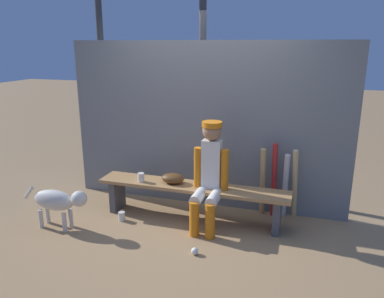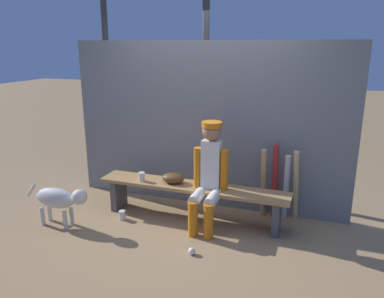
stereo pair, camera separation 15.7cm
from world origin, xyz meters
name	(u,v)px [view 1 (the left image)]	position (x,y,z in m)	size (l,w,h in m)	color
ground_plane	(192,219)	(0.00, 0.00, 0.00)	(30.00, 30.00, 0.00)	#9E7A51
chainlink_fence	(204,126)	(0.00, 0.50, 1.06)	(3.63, 0.03, 2.12)	slate
dugout_bench	(192,193)	(0.00, 0.00, 0.34)	(2.32, 0.36, 0.44)	#AD7F4C
player_seated	(209,173)	(0.24, -0.10, 0.66)	(0.41, 0.55, 1.23)	silver
baseball_glove	(173,178)	(-0.24, 0.00, 0.50)	(0.28, 0.20, 0.12)	#593819
bat_wood_tan	(262,182)	(0.79, 0.36, 0.44)	(0.06, 0.06, 0.88)	tan
bat_aluminum_red	(274,180)	(0.93, 0.39, 0.47)	(0.06, 0.06, 0.94)	#B22323
bat_aluminum_silver	(285,186)	(1.06, 0.36, 0.42)	(0.06, 0.06, 0.84)	#B7B7BC
bat_wood_natural	(295,184)	(1.17, 0.40, 0.45)	(0.06, 0.06, 0.91)	tan
baseball	(195,251)	(0.27, -0.76, 0.04)	(0.07, 0.07, 0.07)	white
cup_on_ground	(122,216)	(-0.80, -0.29, 0.06)	(0.08, 0.08, 0.11)	silver
cup_on_bench	(141,177)	(-0.63, -0.07, 0.50)	(0.08, 0.08, 0.11)	silver
dog	(58,201)	(-1.40, -0.67, 0.34)	(0.84, 0.20, 0.49)	beige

